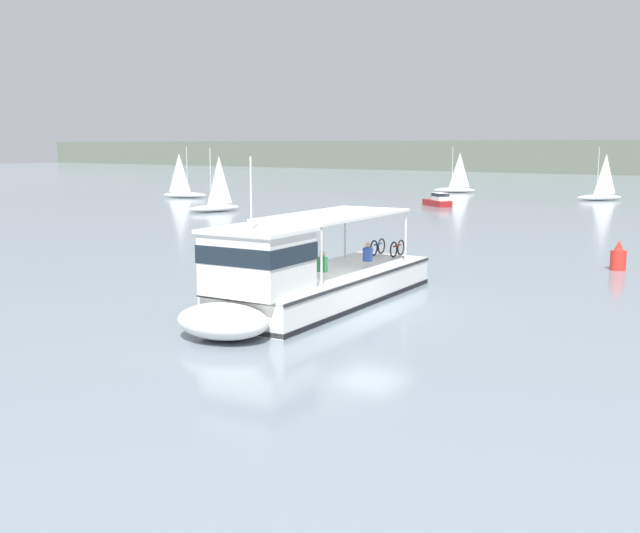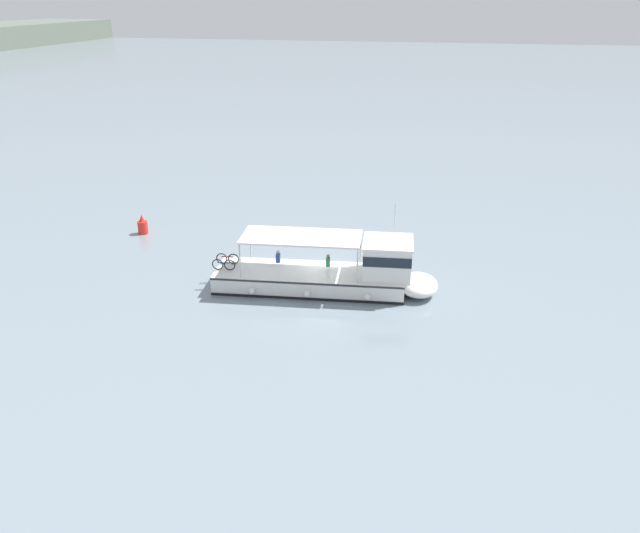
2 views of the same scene
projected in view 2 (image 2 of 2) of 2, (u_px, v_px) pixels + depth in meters
ground_plane at (323, 275)px, 39.22m from camera, size 400.00×400.00×0.00m
ferry_main at (338, 274)px, 36.90m from camera, size 4.48×13.01×5.32m
channel_buoy at (143, 226)px, 45.77m from camera, size 0.70×0.70×1.40m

